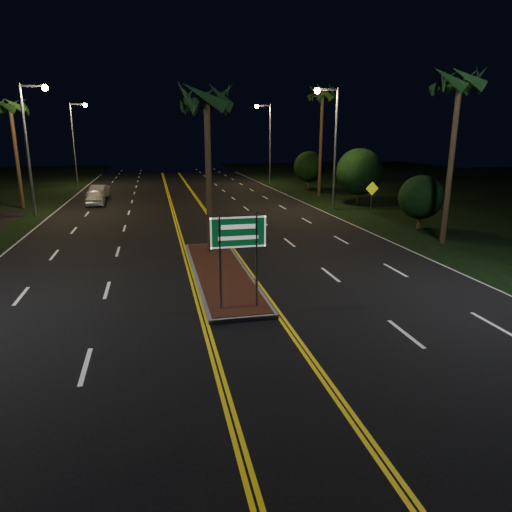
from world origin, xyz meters
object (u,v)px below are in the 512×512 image
object	(u,v)px
streetlight_left_mid	(32,135)
streetlight_right_mid	(331,135)
streetlight_right_far	(267,135)
palm_left_far	(10,106)
palm_median	(206,98)
car_far	(98,191)
shrub_near	(421,197)
streetlight_left_far	(76,135)
palm_right_near	(460,82)
highway_sign	(238,241)
shrub_far	(309,167)
median_island	(221,273)
car_near	(95,196)
shrub_mid	(359,172)
palm_right_far	(323,95)
warning_sign	(372,193)

from	to	relation	value
streetlight_left_mid	streetlight_right_mid	bearing A→B (deg)	-5.38
streetlight_right_far	palm_left_far	xyz separation A→B (m)	(-23.41, -14.00, 2.09)
palm_median	car_far	xyz separation A→B (m)	(-7.53, 21.98, -6.56)
shrub_near	car_far	size ratio (longest dim) A/B	0.77
streetlight_left_far	palm_right_near	world-z (taller)	palm_right_near
highway_sign	shrub_far	world-z (taller)	shrub_far
median_island	car_far	xyz separation A→B (m)	(-7.53, 25.48, 0.63)
streetlight_left_mid	palm_left_far	world-z (taller)	streetlight_left_mid
median_island	car_near	distance (m)	22.98
streetlight_left_mid	palm_median	world-z (taller)	streetlight_left_mid
palm_right_near	shrub_mid	xyz separation A→B (m)	(1.50, 14.00, -5.49)
palm_right_far	shrub_far	bearing A→B (deg)	80.54
streetlight_left_far	palm_right_far	distance (m)	27.50
palm_right_near	car_near	xyz separation A→B (m)	(-19.88, 18.75, -7.47)
streetlight_right_mid	palm_right_near	size ratio (longest dim) A/B	0.97
median_island	streetlight_left_far	distance (m)	38.89
highway_sign	shrub_far	xyz separation A→B (m)	(13.80, 33.20, -0.07)
streetlight_right_far	palm_median	distance (m)	33.28
median_island	highway_sign	size ratio (longest dim) A/B	3.20
palm_left_far	streetlight_right_mid	bearing A→B (deg)	-14.37
shrub_far	warning_sign	size ratio (longest dim) A/B	1.67
shrub_near	median_island	bearing A→B (deg)	-152.59
highway_sign	palm_median	size ratio (longest dim) A/B	0.39
palm_left_far	warning_sign	size ratio (longest dim) A/B	3.72
highway_sign	streetlight_right_mid	world-z (taller)	streetlight_right_mid
streetlight_left_mid	car_far	world-z (taller)	streetlight_left_mid
streetlight_left_mid	shrub_mid	size ratio (longest dim) A/B	1.95
palm_median	highway_sign	bearing A→B (deg)	-90.00
palm_right_far	car_near	xyz separation A→B (m)	(-20.18, -1.25, -8.41)
palm_right_near	car_far	bearing A→B (deg)	131.71
shrub_far	highway_sign	bearing A→B (deg)	-112.57
streetlight_left_mid	warning_sign	xyz separation A→B (m)	(23.61, -4.44, -4.13)
median_island	streetlight_right_mid	distance (m)	19.20
streetlight_left_far	streetlight_right_mid	xyz separation A→B (m)	(21.23, -22.00, 0.00)
car_far	palm_right_far	bearing A→B (deg)	-1.22
streetlight_right_far	streetlight_left_mid	bearing A→B (deg)	-139.70
highway_sign	palm_left_far	world-z (taller)	palm_left_far
palm_median	car_near	bearing A→B (deg)	112.02
median_island	car_far	distance (m)	26.58
palm_median	warning_sign	world-z (taller)	palm_median
palm_right_far	warning_sign	distance (m)	12.93
palm_median	shrub_far	xyz separation A→B (m)	(13.80, 25.50, -4.94)
streetlight_left_mid	shrub_mid	bearing A→B (deg)	0.00
palm_right_near	shrub_far	distance (m)	26.69
highway_sign	palm_right_far	world-z (taller)	palm_right_far
streetlight_right_far	palm_median	xyz separation A→B (m)	(-10.61, -31.50, 1.62)
car_far	shrub_far	bearing A→B (deg)	15.10
highway_sign	shrub_near	xyz separation A→B (m)	(13.50, 11.20, -0.46)
streetlight_left_mid	shrub_far	xyz separation A→B (m)	(24.41, 12.00, -3.32)
highway_sign	streetlight_right_far	size ratio (longest dim) A/B	0.36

